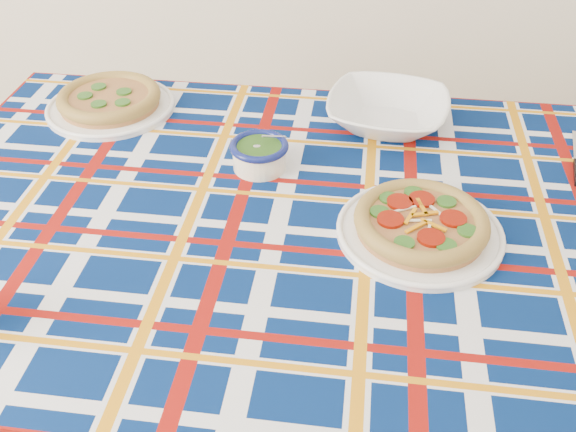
{
  "coord_description": "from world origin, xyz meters",
  "views": [
    {
      "loc": [
        0.31,
        -0.45,
        1.62
      ],
      "look_at": [
        0.34,
        0.55,
        0.84
      ],
      "focal_mm": 40.0,
      "sensor_mm": 36.0,
      "label": 1
    }
  ],
  "objects_px": {
    "dining_table": "(323,247)",
    "main_focaccia_plate": "(421,222)",
    "serving_bowl": "(388,112)",
    "pesto_bowl": "(259,153)"
  },
  "relations": [
    {
      "from": "dining_table",
      "to": "pesto_bowl",
      "type": "height_order",
      "value": "pesto_bowl"
    },
    {
      "from": "serving_bowl",
      "to": "pesto_bowl",
      "type": "bearing_deg",
      "value": -149.74
    },
    {
      "from": "main_focaccia_plate",
      "to": "pesto_bowl",
      "type": "relative_size",
      "value": 2.55
    },
    {
      "from": "dining_table",
      "to": "serving_bowl",
      "type": "relative_size",
      "value": 6.42
    },
    {
      "from": "dining_table",
      "to": "main_focaccia_plate",
      "type": "distance_m",
      "value": 0.23
    },
    {
      "from": "dining_table",
      "to": "main_focaccia_plate",
      "type": "xyz_separation_m",
      "value": [
        0.18,
        -0.07,
        0.12
      ]
    },
    {
      "from": "dining_table",
      "to": "pesto_bowl",
      "type": "relative_size",
      "value": 14.47
    },
    {
      "from": "pesto_bowl",
      "to": "serving_bowl",
      "type": "distance_m",
      "value": 0.36
    },
    {
      "from": "dining_table",
      "to": "main_focaccia_plate",
      "type": "height_order",
      "value": "main_focaccia_plate"
    },
    {
      "from": "main_focaccia_plate",
      "to": "serving_bowl",
      "type": "xyz_separation_m",
      "value": [
        0.0,
        0.43,
        0.0
      ]
    }
  ]
}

